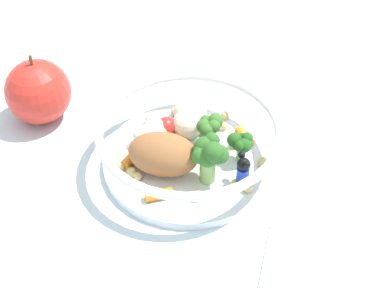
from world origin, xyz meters
TOP-DOWN VIEW (x-y plane):
  - ground_plane at (0.00, 0.00)m, footprint 2.40×2.40m
  - food_container at (-0.02, -0.00)m, footprint 0.20×0.20m
  - loose_apple at (-0.05, -0.19)m, footprint 0.08×0.08m
  - folded_napkin at (0.10, 0.17)m, footprint 0.12×0.14m

SIDE VIEW (x-z plane):
  - ground_plane at x=0.00m, z-range 0.00..0.00m
  - folded_napkin at x=0.10m, z-range 0.00..0.01m
  - food_container at x=-0.02m, z-range -0.01..0.06m
  - loose_apple at x=-0.05m, z-range -0.01..0.08m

